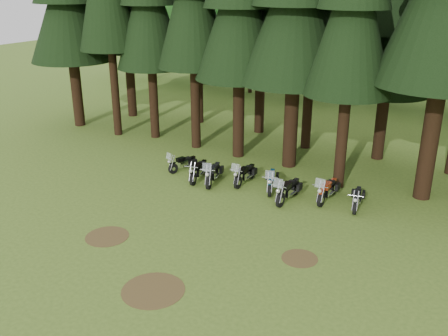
% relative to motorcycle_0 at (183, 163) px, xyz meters
% --- Properties ---
extents(ground, '(120.00, 120.00, 0.00)m').
position_rel_motorcycle_0_xyz_m(ground, '(4.63, -5.72, -0.42)').
color(ground, '#446420').
rests_on(ground, ground).
extents(pine_back_4, '(4.94, 4.94, 13.78)m').
position_rel_motorcycle_0_xyz_m(pine_back_4, '(8.66, 7.53, 7.83)').
color(pine_back_4, black).
rests_on(pine_back_4, ground).
extents(decid_0, '(8.00, 7.78, 10.00)m').
position_rel_motorcycle_0_xyz_m(decid_0, '(-17.47, 19.54, 5.48)').
color(decid_0, black).
rests_on(decid_0, ground).
extents(decid_1, '(7.91, 7.69, 9.88)m').
position_rel_motorcycle_0_xyz_m(decid_1, '(-11.36, 20.04, 5.41)').
color(decid_1, black).
rests_on(decid_1, ground).
extents(decid_2, '(6.72, 6.53, 8.40)m').
position_rel_motorcycle_0_xyz_m(decid_2, '(-5.81, 19.06, 4.54)').
color(decid_2, black).
rests_on(decid_2, ground).
extents(decid_3, '(6.12, 5.95, 7.65)m').
position_rel_motorcycle_0_xyz_m(decid_3, '(-0.09, 19.41, 4.09)').
color(decid_3, black).
rests_on(decid_3, ground).
extents(decid_4, '(5.93, 5.76, 7.41)m').
position_rel_motorcycle_0_xyz_m(decid_4, '(6.20, 20.60, 3.95)').
color(decid_4, black).
rests_on(decid_4, ground).
extents(dirt_patch_0, '(1.80, 1.80, 0.01)m').
position_rel_motorcycle_0_xyz_m(dirt_patch_0, '(1.63, -7.72, -0.41)').
color(dirt_patch_0, '#4C3D1E').
rests_on(dirt_patch_0, ground).
extents(dirt_patch_1, '(1.40, 1.40, 0.01)m').
position_rel_motorcycle_0_xyz_m(dirt_patch_1, '(9.13, -5.22, -0.41)').
color(dirt_patch_1, '#4C3D1E').
rests_on(dirt_patch_1, ground).
extents(dirt_patch_2, '(2.20, 2.20, 0.01)m').
position_rel_motorcycle_0_xyz_m(dirt_patch_2, '(5.63, -9.72, -0.41)').
color(dirt_patch_2, '#4C3D1E').
rests_on(dirt_patch_2, ground).
extents(motorcycle_0, '(0.82, 1.96, 1.25)m').
position_rel_motorcycle_0_xyz_m(motorcycle_0, '(0.00, 0.00, 0.00)').
color(motorcycle_0, black).
rests_on(motorcycle_0, ground).
extents(motorcycle_1, '(0.64, 2.26, 0.93)m').
position_rel_motorcycle_0_xyz_m(motorcycle_1, '(1.45, -0.62, 0.06)').
color(motorcycle_1, black).
rests_on(motorcycle_1, ground).
extents(motorcycle_2, '(0.97, 2.38, 1.51)m').
position_rel_motorcycle_0_xyz_m(motorcycle_2, '(2.36, -0.65, 0.09)').
color(motorcycle_2, black).
rests_on(motorcycle_2, ground).
extents(motorcycle_3, '(0.43, 2.28, 1.43)m').
position_rel_motorcycle_0_xyz_m(motorcycle_3, '(3.79, 0.16, 0.06)').
color(motorcycle_3, black).
rests_on(motorcycle_3, ground).
extents(motorcycle_4, '(1.11, 2.26, 1.46)m').
position_rel_motorcycle_0_xyz_m(motorcycle_4, '(5.34, 0.08, 0.07)').
color(motorcycle_4, black).
rests_on(motorcycle_4, ground).
extents(motorcycle_5, '(0.46, 2.43, 1.53)m').
position_rel_motorcycle_0_xyz_m(motorcycle_5, '(6.58, -0.65, 0.09)').
color(motorcycle_5, black).
rests_on(motorcycle_5, ground).
extents(motorcycle_6, '(0.45, 2.39, 1.51)m').
position_rel_motorcycle_0_xyz_m(motorcycle_6, '(8.17, 0.35, 0.09)').
color(motorcycle_6, black).
rests_on(motorcycle_6, ground).
extents(motorcycle_7, '(0.53, 2.09, 0.85)m').
position_rel_motorcycle_0_xyz_m(motorcycle_7, '(9.62, 0.29, 0.02)').
color(motorcycle_7, black).
rests_on(motorcycle_7, ground).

